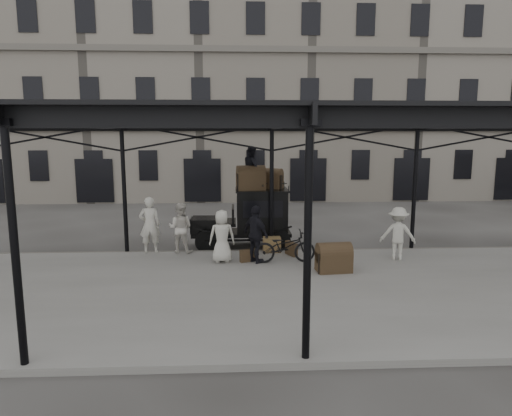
{
  "coord_description": "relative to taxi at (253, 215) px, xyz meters",
  "views": [
    {
      "loc": [
        -1.26,
        -13.49,
        4.17
      ],
      "look_at": [
        -0.55,
        1.6,
        1.7
      ],
      "focal_mm": 32.0,
      "sensor_mm": 36.0,
      "label": 1
    }
  ],
  "objects": [
    {
      "name": "suitcase_upright",
      "position": [
        1.21,
        -1.75,
        -0.83
      ],
      "size": [
        0.37,
        0.61,
        0.45
      ],
      "primitive_type": "cube",
      "rotation": [
        0.0,
        0.0,
        0.4
      ],
      "color": "#43351F",
      "rests_on": "platform"
    },
    {
      "name": "porter_midleft",
      "position": [
        -2.52,
        -1.18,
        -0.2
      ],
      "size": [
        0.95,
        0.81,
        1.71
      ],
      "primitive_type": "imported",
      "rotation": [
        0.0,
        0.0,
        2.92
      ],
      "color": "beige",
      "rests_on": "platform"
    },
    {
      "name": "taxi",
      "position": [
        0.0,
        0.0,
        0.0
      ],
      "size": [
        3.65,
        1.55,
        2.18
      ],
      "color": "black",
      "rests_on": "ground"
    },
    {
      "name": "platform",
      "position": [
        0.6,
        -4.98,
        -1.13
      ],
      "size": [
        28.0,
        8.0,
        0.15
      ],
      "primitive_type": "cube",
      "color": "slate",
      "rests_on": "ground"
    },
    {
      "name": "canopy",
      "position": [
        0.6,
        -4.7,
        3.39
      ],
      "size": [
        22.5,
        9.0,
        4.74
      ],
      "color": "black",
      "rests_on": "ground"
    },
    {
      "name": "porter_centre",
      "position": [
        -1.08,
        -2.43,
        -0.22
      ],
      "size": [
        0.85,
        0.59,
        1.67
      ],
      "primitive_type": "imported",
      "rotation": [
        0.0,
        0.0,
        3.22
      ],
      "color": "beige",
      "rests_on": "platform"
    },
    {
      "name": "porter_right",
      "position": [
        4.55,
        -2.43,
        -0.2
      ],
      "size": [
        1.24,
        0.91,
        1.71
      ],
      "primitive_type": "imported",
      "rotation": [
        0.0,
        0.0,
        2.86
      ],
      "color": "beige",
      "rests_on": "platform"
    },
    {
      "name": "steamer_trunk_platform",
      "position": [
        2.23,
        -3.61,
        -0.69
      ],
      "size": [
        1.05,
        0.71,
        0.73
      ],
      "primitive_type": null,
      "rotation": [
        0.0,
        0.0,
        0.11
      ],
      "color": "#43351F",
      "rests_on": "platform"
    },
    {
      "name": "suitcase_flat",
      "position": [
        -0.22,
        -2.44,
        -0.85
      ],
      "size": [
        0.61,
        0.37,
        0.4
      ],
      "primitive_type": "cube",
      "rotation": [
        0.0,
        0.0,
        0.39
      ],
      "color": "#43351F",
      "rests_on": "platform"
    },
    {
      "name": "porter_official",
      "position": [
        -0.01,
        -2.56,
        -0.14
      ],
      "size": [
        1.01,
        1.11,
        1.82
      ],
      "primitive_type": "imported",
      "rotation": [
        0.0,
        0.0,
        2.24
      ],
      "color": "black",
      "rests_on": "platform"
    },
    {
      "name": "porter_left",
      "position": [
        -3.55,
        -1.19,
        -0.09
      ],
      "size": [
        0.75,
        0.54,
        1.93
      ],
      "primitive_type": "imported",
      "rotation": [
        0.0,
        0.0,
        3.25
      ],
      "color": "beige",
      "rests_on": "platform"
    },
    {
      "name": "steamer_trunk_roof_far",
      "position": [
        0.67,
        0.2,
        1.28
      ],
      "size": [
        0.97,
        0.82,
        0.61
      ],
      "primitive_type": null,
      "rotation": [
        0.0,
        0.0,
        -0.45
      ],
      "color": "#43351F",
      "rests_on": "taxi"
    },
    {
      "name": "building_frontage",
      "position": [
        0.6,
        15.02,
        5.8
      ],
      "size": [
        64.0,
        8.0,
        14.0
      ],
      "primitive_type": "cube",
      "color": "slate",
      "rests_on": "ground"
    },
    {
      "name": "steamer_trunk_roof_near",
      "position": [
        -0.08,
        -0.25,
        1.34
      ],
      "size": [
        1.07,
        0.75,
        0.73
      ],
      "primitive_type": null,
      "rotation": [
        0.0,
        0.0,
        0.15
      ],
      "color": "#43351F",
      "rests_on": "taxi"
    },
    {
      "name": "wicker_hamper",
      "position": [
        0.6,
        -1.24,
        -0.8
      ],
      "size": [
        0.6,
        0.45,
        0.5
      ],
      "primitive_type": "cube",
      "rotation": [
        0.0,
        0.0,
        0.0
      ],
      "color": "olive",
      "rests_on": "platform"
    },
    {
      "name": "porter_roof",
      "position": [
        -0.03,
        -0.1,
        1.76
      ],
      "size": [
        0.67,
        0.82,
        1.56
      ],
      "primitive_type": "imported",
      "rotation": [
        0.0,
        0.0,
        1.69
      ],
      "color": "black",
      "rests_on": "taxi"
    },
    {
      "name": "ground",
      "position": [
        0.6,
        -2.98,
        -1.2
      ],
      "size": [
        120.0,
        120.0,
        0.0
      ],
      "primitive_type": "plane",
      "color": "#383533",
      "rests_on": "ground"
    },
    {
      "name": "bicycle",
      "position": [
        0.89,
        -2.59,
        -0.54
      ],
      "size": [
        1.96,
        0.74,
        1.02
      ],
      "primitive_type": "imported",
      "rotation": [
        0.0,
        0.0,
        1.61
      ],
      "color": "black",
      "rests_on": "platform"
    }
  ]
}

